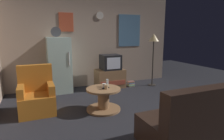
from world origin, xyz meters
TOP-DOWN VIEW (x-y plane):
  - ground_plane at (0.00, 0.00)m, footprint 12.00×12.00m
  - wall_with_art at (0.01, 2.45)m, footprint 5.20×0.12m
  - fridge at (-1.07, 2.10)m, footprint 0.60×0.62m
  - tv_stand at (0.37, 1.97)m, footprint 0.84×0.53m
  - crt_tv at (0.38, 1.96)m, footprint 0.54×0.51m
  - standing_lamp at (1.67, 1.68)m, footprint 0.32×0.32m
  - coffee_table at (-0.41, 0.42)m, footprint 0.72×0.72m
  - wine_glass at (-0.27, 0.56)m, footprint 0.05×0.05m
  - mug_ceramic_white at (-0.38, 0.45)m, footprint 0.08×0.08m
  - mug_ceramic_tan at (-0.38, 0.34)m, footprint 0.08×0.08m
  - remote_control at (-0.37, 0.39)m, footprint 0.16×0.07m
  - armchair at (-1.71, 0.85)m, footprint 0.68×0.68m
  - couch at (0.50, -1.26)m, footprint 1.70×0.80m
  - book_stack at (1.00, 1.83)m, footprint 0.21×0.17m

SIDE VIEW (x-z plane):
  - ground_plane at x=0.00m, z-range 0.00..0.00m
  - book_stack at x=1.00m, z-range 0.00..0.15m
  - coffee_table at x=-0.41m, z-range 0.00..0.48m
  - tv_stand at x=0.37m, z-range 0.00..0.55m
  - couch at x=0.50m, z-range -0.15..0.77m
  - armchair at x=-1.71m, z-range -0.14..0.82m
  - remote_control at x=-0.37m, z-range 0.48..0.50m
  - mug_ceramic_white at x=-0.38m, z-range 0.48..0.57m
  - mug_ceramic_tan at x=-0.38m, z-range 0.48..0.57m
  - wine_glass at x=-0.27m, z-range 0.48..0.63m
  - fridge at x=-1.07m, z-range -0.13..1.64m
  - crt_tv at x=0.38m, z-range 0.55..0.99m
  - standing_lamp at x=1.67m, z-range 0.56..2.15m
  - wall_with_art at x=0.01m, z-range 0.00..2.79m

